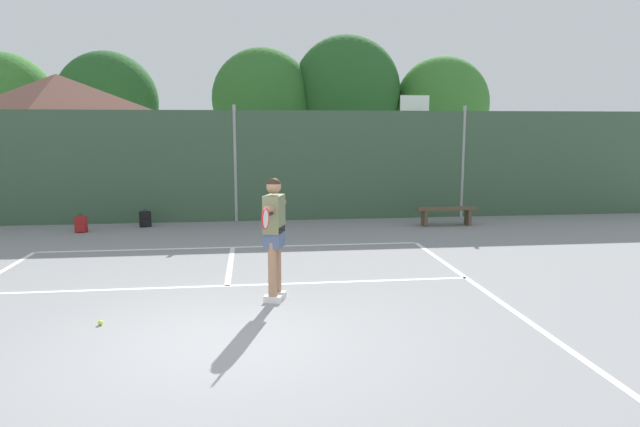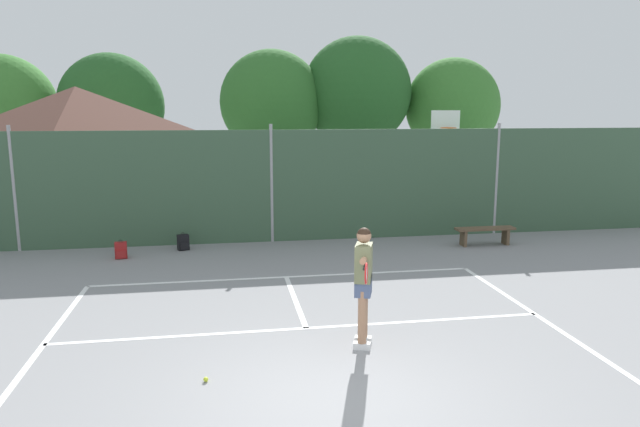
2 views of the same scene
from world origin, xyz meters
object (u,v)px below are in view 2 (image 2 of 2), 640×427
at_px(backpack_black, 183,243).
at_px(backpack_red, 121,251).
at_px(basketball_hoop, 444,151).
at_px(tennis_ball, 206,379).
at_px(tennis_player, 364,276).
at_px(courtside_bench, 485,232).

bearing_deg(backpack_black, backpack_red, -156.50).
height_order(basketball_hoop, tennis_ball, basketball_hoop).
bearing_deg(tennis_player, backpack_red, 126.48).
bearing_deg(backpack_red, tennis_ball, -72.40).
bearing_deg(tennis_ball, backpack_black, 95.74).
xyz_separation_m(basketball_hoop, courtside_bench, (0.12, -2.83, -1.95)).
xyz_separation_m(tennis_ball, courtside_bench, (7.15, 6.80, 0.33)).
relative_size(basketball_hoop, tennis_player, 1.91).
bearing_deg(basketball_hoop, tennis_ball, -126.14).
bearing_deg(courtside_bench, tennis_player, -128.70).
bearing_deg(tennis_player, backpack_black, 114.62).
relative_size(tennis_ball, backpack_red, 0.14).
relative_size(tennis_player, backpack_black, 4.01).
distance_m(basketball_hoop, tennis_ball, 12.14).
relative_size(tennis_player, courtside_bench, 1.16).
bearing_deg(backpack_black, courtside_bench, -5.58).
bearing_deg(basketball_hoop, backpack_black, -165.24).
relative_size(tennis_ball, courtside_bench, 0.04).
distance_m(tennis_player, tennis_ball, 2.70).
height_order(backpack_red, backpack_black, same).
bearing_deg(tennis_ball, basketball_hoop, 53.86).
distance_m(tennis_player, backpack_red, 7.70).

